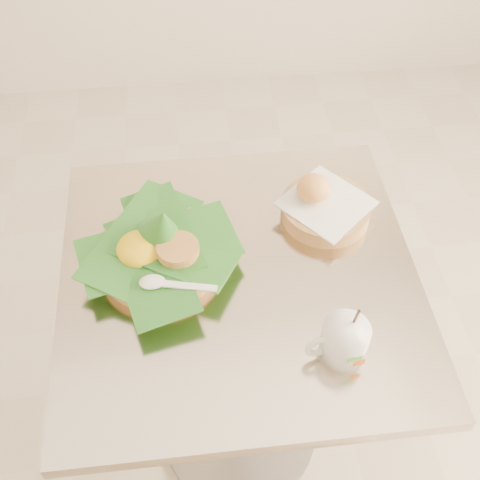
{
  "coord_description": "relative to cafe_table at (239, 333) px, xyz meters",
  "views": [
    {
      "loc": [
        0.05,
        -0.66,
        1.69
      ],
      "look_at": [
        0.13,
        0.08,
        0.82
      ],
      "focal_mm": 45.0,
      "sensor_mm": 36.0,
      "label": 1
    }
  ],
  "objects": [
    {
      "name": "cafe_table",
      "position": [
        0.0,
        0.0,
        0.0
      ],
      "size": [
        0.7,
        0.7,
        0.75
      ],
      "rotation": [
        0.0,
        0.0,
        0.01
      ],
      "color": "gray",
      "rests_on": "floor"
    },
    {
      "name": "rice_basket",
      "position": [
        -0.15,
        0.05,
        0.26
      ],
      "size": [
        0.31,
        0.31,
        0.15
      ],
      "rotation": [
        0.0,
        0.0,
        0.08
      ],
      "color": "tan",
      "rests_on": "cafe_table"
    },
    {
      "name": "bread_basket",
      "position": [
        0.19,
        0.14,
        0.25
      ],
      "size": [
        0.22,
        0.22,
        0.1
      ],
      "rotation": [
        0.0,
        0.0,
        -0.07
      ],
      "color": "tan",
      "rests_on": "cafe_table"
    },
    {
      "name": "floor",
      "position": [
        -0.13,
        -0.05,
        -0.53
      ],
      "size": [
        3.6,
        3.6,
        0.0
      ],
      "primitive_type": "plane",
      "color": "beige",
      "rests_on": "ground"
    },
    {
      "name": "coffee_mug",
      "position": [
        0.16,
        -0.19,
        0.26
      ],
      "size": [
        0.12,
        0.09,
        0.14
      ],
      "rotation": [
        0.0,
        0.0,
        0.17
      ],
      "color": "white",
      "rests_on": "cafe_table"
    }
  ]
}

